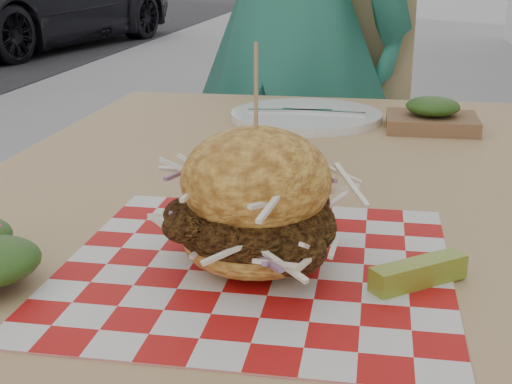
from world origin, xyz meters
TOP-DOWN VIEW (x-y plane):
  - diner at (0.16, 0.92)m, footprint 0.72×0.57m
  - patio_table at (0.27, -0.06)m, footprint 0.80×1.20m
  - patio_chair at (0.28, 0.87)m, footprint 0.44×0.45m
  - paper_liner at (0.29, -0.32)m, footprint 0.36×0.36m
  - sandwich at (0.29, -0.32)m, footprint 0.18×0.18m
  - pickle_spear at (0.44, -0.34)m, footprint 0.09×0.08m
  - place_setting at (0.27, 0.32)m, footprint 0.27×0.27m
  - kraft_tray at (0.49, 0.28)m, footprint 0.15×0.12m

SIDE VIEW (x-z plane):
  - patio_chair at x=0.28m, z-range 0.08..1.03m
  - patio_table at x=0.27m, z-range 0.30..1.05m
  - paper_liner at x=0.29m, z-range 0.75..0.75m
  - place_setting at x=0.27m, z-range 0.75..0.77m
  - pickle_spear at x=0.44m, z-range 0.75..0.77m
  - kraft_tray at x=0.49m, z-range 0.74..0.80m
  - sandwich at x=0.29m, z-range 0.71..0.91m
  - diner at x=0.16m, z-range 0.00..1.74m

